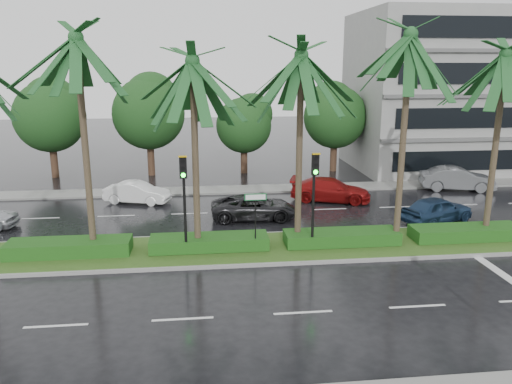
{
  "coord_description": "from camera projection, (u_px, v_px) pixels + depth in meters",
  "views": [
    {
      "loc": [
        -3.25,
        -19.92,
        8.05
      ],
      "look_at": [
        -0.86,
        1.5,
        2.55
      ],
      "focal_mm": 35.0,
      "sensor_mm": 36.0,
      "label": 1
    }
  ],
  "objects": [
    {
      "name": "ground",
      "position": [
        280.0,
        257.0,
        21.52
      ],
      "size": [
        120.0,
        120.0,
        0.0
      ],
      "primitive_type": "plane",
      "color": "black",
      "rests_on": "ground"
    },
    {
      "name": "far_sidewalk",
      "position": [
        251.0,
        189.0,
        33.06
      ],
      "size": [
        40.0,
        2.0,
        0.12
      ],
      "primitive_type": "cube",
      "color": "slate",
      "rests_on": "ground"
    },
    {
      "name": "median",
      "position": [
        276.0,
        247.0,
        22.47
      ],
      "size": [
        36.0,
        4.0,
        0.15
      ],
      "color": "gray",
      "rests_on": "ground"
    },
    {
      "name": "hedge",
      "position": [
        276.0,
        240.0,
        22.37
      ],
      "size": [
        35.2,
        1.4,
        0.6
      ],
      "color": "#143F12",
      "rests_on": "median"
    },
    {
      "name": "lane_markings",
      "position": [
        351.0,
        258.0,
        21.43
      ],
      "size": [
        34.0,
        13.06,
        0.01
      ],
      "color": "silver",
      "rests_on": "ground"
    },
    {
      "name": "palm_row",
      "position": [
        248.0,
        65.0,
        20.38
      ],
      "size": [
        26.3,
        4.2,
        9.95
      ],
      "color": "#3B2C22",
      "rests_on": "median"
    },
    {
      "name": "signal_median_left",
      "position": [
        184.0,
        191.0,
        20.64
      ],
      "size": [
        0.34,
        0.42,
        4.36
      ],
      "color": "black",
      "rests_on": "median"
    },
    {
      "name": "signal_median_right",
      "position": [
        314.0,
        187.0,
        21.23
      ],
      "size": [
        0.34,
        0.42,
        4.36
      ],
      "color": "black",
      "rests_on": "median"
    },
    {
      "name": "street_sign",
      "position": [
        255.0,
        208.0,
        21.35
      ],
      "size": [
        0.95,
        0.09,
        2.6
      ],
      "color": "black",
      "rests_on": "median"
    },
    {
      "name": "bg_trees",
      "position": [
        240.0,
        112.0,
        37.29
      ],
      "size": [
        33.11,
        5.27,
        7.61
      ],
      "color": "#3B271B",
      "rests_on": "ground"
    },
    {
      "name": "building",
      "position": [
        458.0,
        92.0,
        39.2
      ],
      "size": [
        16.0,
        10.0,
        12.0
      ],
      "primitive_type": "cube",
      "color": "gray",
      "rests_on": "ground"
    },
    {
      "name": "car_white",
      "position": [
        137.0,
        193.0,
        29.86
      ],
      "size": [
        2.4,
        4.1,
        1.28
      ],
      "primitive_type": "imported",
      "rotation": [
        0.0,
        0.0,
        1.28
      ],
      "color": "white",
      "rests_on": "ground"
    },
    {
      "name": "car_darkgrey",
      "position": [
        254.0,
        207.0,
        26.78
      ],
      "size": [
        2.27,
        4.67,
        1.28
      ],
      "primitive_type": "imported",
      "rotation": [
        0.0,
        0.0,
        1.54
      ],
      "color": "black",
      "rests_on": "ground"
    },
    {
      "name": "car_red",
      "position": [
        330.0,
        190.0,
        30.28
      ],
      "size": [
        3.36,
        5.19,
        1.4
      ],
      "primitive_type": "imported",
      "rotation": [
        0.0,
        0.0,
        1.25
      ],
      "color": "maroon",
      "rests_on": "ground"
    },
    {
      "name": "car_blue",
      "position": [
        437.0,
        209.0,
        26.17
      ],
      "size": [
        3.07,
        4.37,
        1.38
      ],
      "primitive_type": "imported",
      "rotation": [
        0.0,
        0.0,
        1.96
      ],
      "color": "navy",
      "rests_on": "ground"
    },
    {
      "name": "car_grey",
      "position": [
        457.0,
        179.0,
        32.89
      ],
      "size": [
        2.68,
        4.92,
        1.54
      ],
      "primitive_type": "imported",
      "rotation": [
        0.0,
        0.0,
        1.33
      ],
      "color": "#5C5D61",
      "rests_on": "ground"
    }
  ]
}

